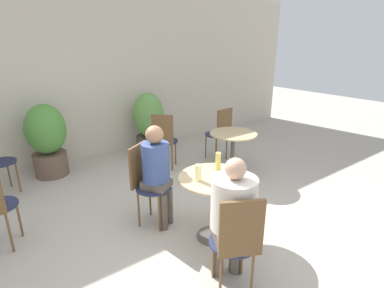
{
  "coord_description": "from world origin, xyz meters",
  "views": [
    {
      "loc": [
        -1.71,
        -2.14,
        2.06
      ],
      "look_at": [
        0.14,
        0.39,
        0.98
      ],
      "focal_mm": 28.0,
      "sensor_mm": 36.0,
      "label": 1
    }
  ],
  "objects_px": {
    "bistro_chair_0": "(146,178)",
    "potted_plant_0": "(47,138)",
    "bistro_chair_2": "(164,137)",
    "beer_glass_0": "(233,172)",
    "seated_person_1": "(233,212)",
    "beer_glass_2": "(198,173)",
    "bistro_chair_1": "(237,238)",
    "cafe_table_far": "(233,143)",
    "potted_plant_1": "(149,121)",
    "seated_person_0": "(157,167)",
    "beer_glass_1": "(218,161)",
    "bistro_chair_3": "(221,130)",
    "cafe_table_near": "(214,190)"
  },
  "relations": [
    {
      "from": "cafe_table_far",
      "to": "bistro_chair_1",
      "type": "distance_m",
      "value": 2.4
    },
    {
      "from": "bistro_chair_0",
      "to": "bistro_chair_3",
      "type": "relative_size",
      "value": 1.0
    },
    {
      "from": "bistro_chair_2",
      "to": "potted_plant_1",
      "type": "height_order",
      "value": "potted_plant_1"
    },
    {
      "from": "seated_person_0",
      "to": "potted_plant_1",
      "type": "distance_m",
      "value": 2.54
    },
    {
      "from": "beer_glass_0",
      "to": "beer_glass_2",
      "type": "bearing_deg",
      "value": 143.72
    },
    {
      "from": "potted_plant_0",
      "to": "potted_plant_1",
      "type": "xyz_separation_m",
      "value": [
        1.82,
        0.05,
        -0.02
      ]
    },
    {
      "from": "seated_person_0",
      "to": "potted_plant_1",
      "type": "bearing_deg",
      "value": 31.4
    },
    {
      "from": "seated_person_0",
      "to": "potted_plant_0",
      "type": "bearing_deg",
      "value": 74.97
    },
    {
      "from": "bistro_chair_0",
      "to": "potted_plant_0",
      "type": "xyz_separation_m",
      "value": [
        -0.62,
        2.1,
        0.04
      ]
    },
    {
      "from": "bistro_chair_2",
      "to": "seated_person_0",
      "type": "xyz_separation_m",
      "value": [
        -0.89,
        -1.33,
        0.16
      ]
    },
    {
      "from": "beer_glass_1",
      "to": "potted_plant_0",
      "type": "distance_m",
      "value": 2.94
    },
    {
      "from": "bistro_chair_2",
      "to": "cafe_table_far",
      "type": "bearing_deg",
      "value": 175.0
    },
    {
      "from": "bistro_chair_1",
      "to": "cafe_table_far",
      "type": "bearing_deg",
      "value": -105.13
    },
    {
      "from": "bistro_chair_1",
      "to": "potted_plant_1",
      "type": "relative_size",
      "value": 0.84
    },
    {
      "from": "bistro_chair_0",
      "to": "cafe_table_far",
      "type": "bearing_deg",
      "value": -21.26
    },
    {
      "from": "bistro_chair_0",
      "to": "bistro_chair_3",
      "type": "xyz_separation_m",
      "value": [
        1.99,
        0.96,
        0.0
      ]
    },
    {
      "from": "cafe_table_near",
      "to": "bistro_chair_2",
      "type": "xyz_separation_m",
      "value": [
        0.53,
        1.9,
        0.0
      ]
    },
    {
      "from": "beer_glass_1",
      "to": "beer_glass_2",
      "type": "distance_m",
      "value": 0.35
    },
    {
      "from": "bistro_chair_2",
      "to": "beer_glass_1",
      "type": "bearing_deg",
      "value": 123.65
    },
    {
      "from": "potted_plant_0",
      "to": "potted_plant_1",
      "type": "distance_m",
      "value": 1.82
    },
    {
      "from": "cafe_table_near",
      "to": "bistro_chair_0",
      "type": "bearing_deg",
      "value": 122.38
    },
    {
      "from": "cafe_table_far",
      "to": "potted_plant_1",
      "type": "xyz_separation_m",
      "value": [
        -0.48,
        1.82,
        0.04
      ]
    },
    {
      "from": "bistro_chair_0",
      "to": "bistro_chair_1",
      "type": "bearing_deg",
      "value": -120.0
    },
    {
      "from": "cafe_table_far",
      "to": "beer_glass_1",
      "type": "bearing_deg",
      "value": -140.44
    },
    {
      "from": "cafe_table_near",
      "to": "seated_person_0",
      "type": "relative_size",
      "value": 0.63
    },
    {
      "from": "bistro_chair_0",
      "to": "beer_glass_0",
      "type": "xyz_separation_m",
      "value": [
        0.53,
        -0.87,
        0.25
      ]
    },
    {
      "from": "bistro_chair_2",
      "to": "seated_person_1",
      "type": "relative_size",
      "value": 0.8
    },
    {
      "from": "potted_plant_0",
      "to": "bistro_chair_1",
      "type": "bearing_deg",
      "value": -79.18
    },
    {
      "from": "bistro_chair_3",
      "to": "potted_plant_0",
      "type": "relative_size",
      "value": 0.83
    },
    {
      "from": "beer_glass_2",
      "to": "potted_plant_0",
      "type": "bearing_deg",
      "value": 107.47
    },
    {
      "from": "beer_glass_0",
      "to": "beer_glass_2",
      "type": "distance_m",
      "value": 0.35
    },
    {
      "from": "bistro_chair_3",
      "to": "beer_glass_1",
      "type": "height_order",
      "value": "bistro_chair_3"
    },
    {
      "from": "bistro_chair_2",
      "to": "beer_glass_0",
      "type": "bearing_deg",
      "value": 123.86
    },
    {
      "from": "seated_person_1",
      "to": "beer_glass_1",
      "type": "distance_m",
      "value": 0.86
    },
    {
      "from": "seated_person_1",
      "to": "potted_plant_1",
      "type": "distance_m",
      "value": 3.6
    },
    {
      "from": "bistro_chair_1",
      "to": "beer_glass_0",
      "type": "height_order",
      "value": "bistro_chair_1"
    },
    {
      "from": "bistro_chair_3",
      "to": "potted_plant_1",
      "type": "xyz_separation_m",
      "value": [
        -0.79,
        1.19,
        0.03
      ]
    },
    {
      "from": "bistro_chair_0",
      "to": "beer_glass_1",
      "type": "distance_m",
      "value": 0.86
    },
    {
      "from": "bistro_chair_0",
      "to": "potted_plant_1",
      "type": "relative_size",
      "value": 0.84
    },
    {
      "from": "bistro_chair_2",
      "to": "beer_glass_1",
      "type": "relative_size",
      "value": 4.87
    },
    {
      "from": "potted_plant_1",
      "to": "seated_person_0",
      "type": "bearing_deg",
      "value": -116.21
    },
    {
      "from": "beer_glass_2",
      "to": "seated_person_0",
      "type": "bearing_deg",
      "value": 107.98
    },
    {
      "from": "bistro_chair_1",
      "to": "bistro_chair_0",
      "type": "bearing_deg",
      "value": -60.0
    },
    {
      "from": "cafe_table_near",
      "to": "bistro_chair_3",
      "type": "xyz_separation_m",
      "value": [
        1.55,
        1.66,
        0.0
      ]
    },
    {
      "from": "seated_person_1",
      "to": "beer_glass_0",
      "type": "bearing_deg",
      "value": -105.89
    },
    {
      "from": "bistro_chair_0",
      "to": "seated_person_1",
      "type": "distance_m",
      "value": 1.3
    },
    {
      "from": "bistro_chair_1",
      "to": "beer_glass_2",
      "type": "bearing_deg",
      "value": -76.55
    },
    {
      "from": "seated_person_0",
      "to": "cafe_table_near",
      "type": "bearing_deg",
      "value": -90.0
    },
    {
      "from": "potted_plant_0",
      "to": "beer_glass_1",
      "type": "bearing_deg",
      "value": -65.76
    },
    {
      "from": "beer_glass_2",
      "to": "potted_plant_1",
      "type": "xyz_separation_m",
      "value": [
        0.95,
        2.81,
        -0.21
      ]
    }
  ]
}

